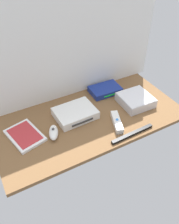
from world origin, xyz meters
TOP-DOWN VIEW (x-y plane):
  - ground_plane at (0.00, 0.00)cm, footprint 100.00×48.00cm
  - back_wall at (0.00, 24.60)cm, footprint 110.00×1.20cm
  - game_console at (-6.11, 4.63)cm, footprint 21.37×16.88cm
  - mini_computer at (28.66, -1.74)cm, footprint 17.56×17.56cm
  - game_case at (-34.14, 3.04)cm, footprint 17.49×21.55cm
  - network_router at (19.43, 15.92)cm, footprint 18.45×12.89cm
  - remote_wand at (9.91, -11.05)cm, footprint 8.61×15.12cm
  - remote_nunchuk at (-21.55, -3.06)cm, footprint 7.77×10.92cm
  - sensor_bar at (12.36, -21.13)cm, footprint 24.04×2.46cm

SIDE VIEW (x-z plane):
  - ground_plane at x=0.00cm, z-range -2.00..0.00cm
  - sensor_bar at x=12.36cm, z-range 0.00..1.40cm
  - game_case at x=-34.14cm, z-range -0.02..1.54cm
  - remote_wand at x=9.91cm, z-range -0.19..3.21cm
  - network_router at x=19.43cm, z-range 0.00..3.40cm
  - remote_nunchuk at x=-21.55cm, z-range -0.51..4.59cm
  - game_console at x=-6.11cm, z-range 0.00..4.40cm
  - mini_computer at x=28.66cm, z-range -0.01..5.29cm
  - back_wall at x=0.00cm, z-range 0.00..64.00cm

